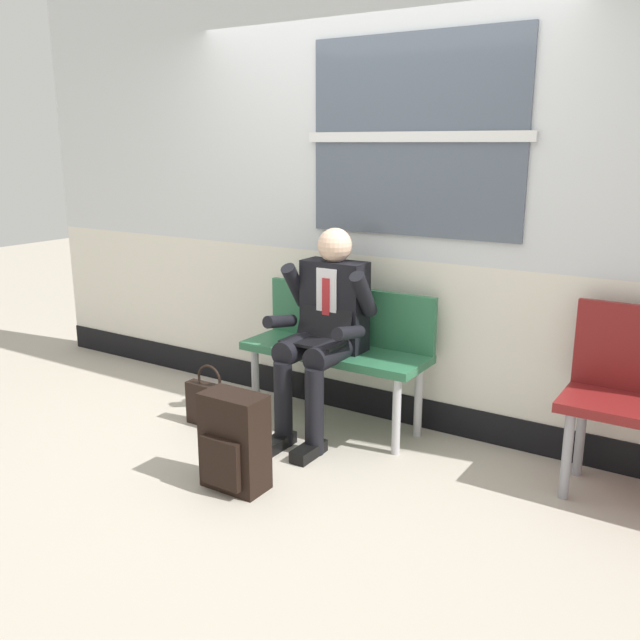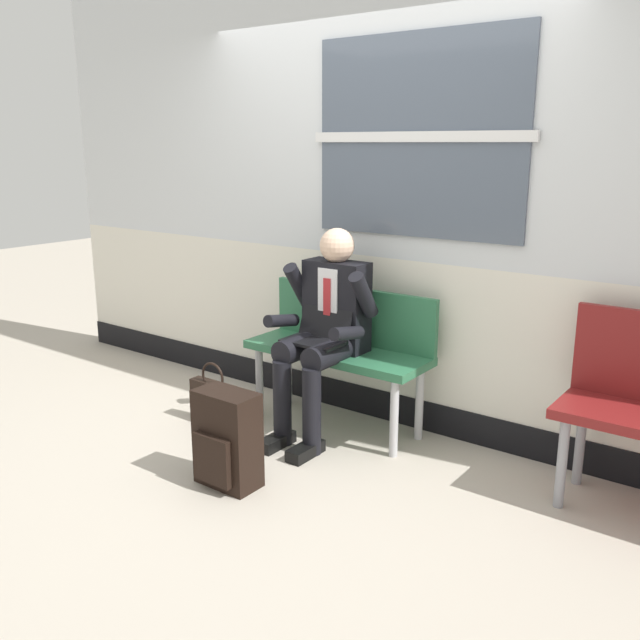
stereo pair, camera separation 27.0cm
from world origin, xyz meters
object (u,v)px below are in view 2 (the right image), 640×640
at_px(person_seated, 324,327).
at_px(backpack, 226,440).
at_px(bench_with_person, 342,343).
at_px(handbag, 214,401).

xyz_separation_m(person_seated, backpack, (-0.02, -0.84, -0.43)).
distance_m(bench_with_person, person_seated, 0.24).
bearing_deg(handbag, backpack, -40.06).
bearing_deg(person_seated, bench_with_person, 90.00).
relative_size(backpack, handbag, 1.26).
height_order(bench_with_person, person_seated, person_seated).
height_order(backpack, handbag, backpack).
bearing_deg(person_seated, handbag, -155.96).
bearing_deg(backpack, bench_with_person, 88.92).
relative_size(bench_with_person, person_seated, 0.93).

